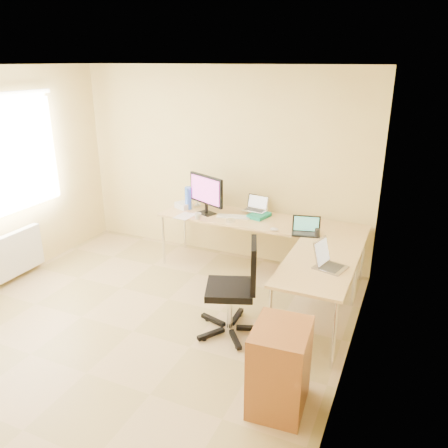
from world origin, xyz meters
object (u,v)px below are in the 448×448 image
at_px(monitor, 206,195).
at_px(water_bottle, 188,198).
at_px(desk_main, 259,246).
at_px(laptop_black, 306,226).
at_px(laptop_return, 331,258).
at_px(desk_fan, 198,197).
at_px(office_chair, 230,288).
at_px(keyboard, 233,217).
at_px(desk_return, 316,296).
at_px(mug, 198,216).
at_px(cabinet, 280,368).
at_px(laptop_center, 255,204).

bearing_deg(monitor, water_bottle, -169.69).
height_order(desk_main, laptop_black, laptop_black).
distance_m(monitor, laptop_return, 2.09).
xyz_separation_m(laptop_black, desk_fan, (-1.66, 0.46, 0.02)).
relative_size(laptop_black, office_chair, 0.32).
bearing_deg(monitor, keyboard, 26.09).
bearing_deg(water_bottle, keyboard, -5.24).
height_order(desk_return, office_chair, office_chair).
xyz_separation_m(mug, desk_fan, (-0.26, 0.50, 0.09)).
relative_size(monitor, cabinet, 0.84).
height_order(office_chair, cabinet, office_chair).
height_order(desk_return, water_bottle, water_bottle).
xyz_separation_m(laptop_center, laptop_black, (0.79, -0.44, -0.04)).
height_order(laptop_black, keyboard, laptop_black).
bearing_deg(cabinet, desk_fan, 124.53).
xyz_separation_m(desk_main, water_bottle, (-1.05, 0.01, 0.52)).
bearing_deg(office_chair, desk_fan, 105.63).
relative_size(mug, laptop_return, 0.26).
bearing_deg(office_chair, laptop_black, 47.86).
bearing_deg(cabinet, laptop_black, 94.55).
distance_m(laptop_center, laptop_black, 0.91).
height_order(desk_main, mug, mug).
height_order(laptop_return, cabinet, laptop_return).
relative_size(mug, cabinet, 0.12).
xyz_separation_m(desk_return, monitor, (-1.71, 0.94, 0.63)).
height_order(desk_main, laptop_center, laptop_center).
height_order(monitor, laptop_center, monitor).
distance_m(keyboard, cabinet, 2.58).
relative_size(laptop_black, keyboard, 0.76).
distance_m(desk_return, office_chair, 0.91).
relative_size(desk_return, monitor, 2.12).
relative_size(water_bottle, office_chair, 0.31).
height_order(laptop_black, desk_fan, desk_fan).
xyz_separation_m(keyboard, water_bottle, (-0.69, 0.06, 0.15)).
relative_size(laptop_black, desk_fan, 1.28).
distance_m(monitor, water_bottle, 0.34).
height_order(desk_return, keyboard, keyboard).
relative_size(desk_main, office_chair, 2.61).
xyz_separation_m(desk_fan, laptop_return, (2.10, -1.25, -0.02)).
bearing_deg(laptop_black, office_chair, -125.23).
relative_size(desk_return, laptop_center, 4.32).
relative_size(keyboard, laptop_return, 1.30).
relative_size(monitor, laptop_center, 2.04).
bearing_deg(mug, laptop_center, 38.33).
height_order(mug, water_bottle, water_bottle).
bearing_deg(office_chair, keyboard, 90.95).
distance_m(monitor, laptop_black, 1.41).
xyz_separation_m(desk_main, laptop_return, (1.10, -1.05, 0.48)).
bearing_deg(laptop_return, office_chair, 127.93).
relative_size(desk_return, cabinet, 1.78).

